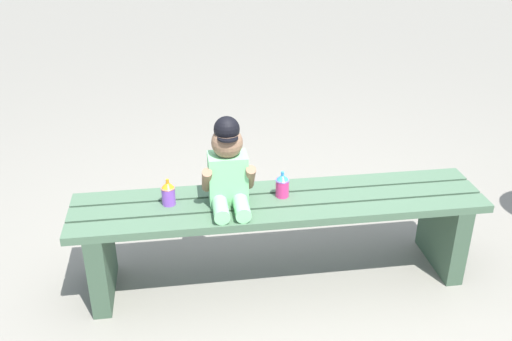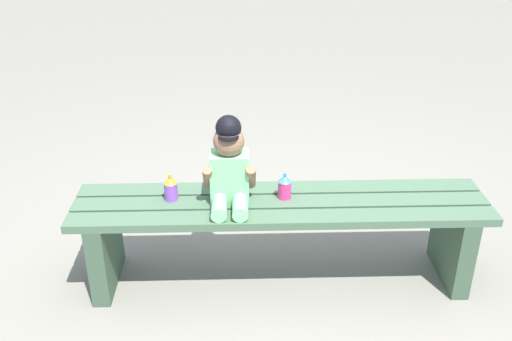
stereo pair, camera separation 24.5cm
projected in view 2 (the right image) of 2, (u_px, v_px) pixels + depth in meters
ground_plane at (279, 278)px, 2.77m from camera, size 16.00×16.00×0.00m
park_bench at (281, 225)px, 2.64m from camera, size 1.86×0.38×0.43m
child_figure at (229, 166)px, 2.49m from camera, size 0.23×0.27×0.40m
sippy_cup_left at (171, 188)px, 2.57m from camera, size 0.06×0.06×0.12m
sippy_cup_right at (285, 186)px, 2.58m from camera, size 0.06×0.06×0.12m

